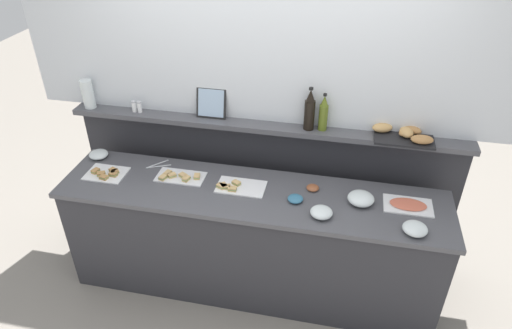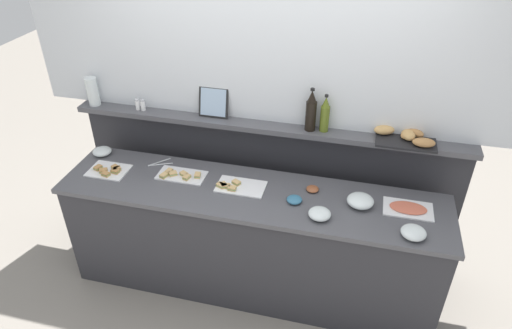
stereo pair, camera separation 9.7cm
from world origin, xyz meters
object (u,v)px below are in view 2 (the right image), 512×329
condiment_bowl_red (294,200)px  cold_cuts_platter (408,209)px  sandwich_platter_rear (109,170)px  salt_shaker (138,104)px  olive_oil_bottle (325,115)px  wine_bottle_dark (311,112)px  bread_basket (407,136)px  pepper_shaker (143,105)px  glass_bowl_extra (413,233)px  glass_bowl_medium (320,214)px  sandwich_platter_front (237,186)px  glass_bowl_large (102,152)px  glass_bowl_small (360,201)px  serving_tongs (159,163)px  condiment_bowl_cream (313,189)px  water_carafe (93,92)px  sandwich_platter_side (181,175)px  framed_picture (213,102)px

condiment_bowl_red → cold_cuts_platter: bearing=7.5°
sandwich_platter_rear → salt_shaker: size_ratio=3.31×
olive_oil_bottle → wine_bottle_dark: size_ratio=0.87×
sandwich_platter_rear → bread_basket: 2.14m
olive_oil_bottle → pepper_shaker: size_ratio=3.17×
cold_cuts_platter → glass_bowl_extra: (0.02, -0.26, 0.02)m
glass_bowl_medium → wine_bottle_dark: (-0.17, 0.56, 0.44)m
sandwich_platter_front → glass_bowl_large: 1.16m
wine_bottle_dark → olive_oil_bottle: bearing=5.3°
glass_bowl_medium → condiment_bowl_red: size_ratio=1.39×
glass_bowl_extra → glass_bowl_small: bearing=144.6°
cold_cuts_platter → wine_bottle_dark: bearing=154.5°
serving_tongs → olive_oil_bottle: 1.29m
glass_bowl_extra → sandwich_platter_rear: bearing=175.0°
wine_bottle_dark → bread_basket: (0.66, 0.00, -0.11)m
glass_bowl_extra → serving_tongs: glass_bowl_extra is taller
glass_bowl_small → sandwich_platter_rear: bearing=-178.6°
glass_bowl_large → condiment_bowl_red: (1.56, -0.23, -0.01)m
condiment_bowl_cream → pepper_shaker: size_ratio=1.01×
bread_basket → water_carafe: size_ratio=1.93×
salt_shaker → sandwich_platter_side: bearing=-36.8°
glass_bowl_large → pepper_shaker: 0.49m
cold_cuts_platter → glass_bowl_large: size_ratio=2.22×
condiment_bowl_cream → glass_bowl_extra: bearing=-25.7°
glass_bowl_medium → framed_picture: framed_picture is taller
sandwich_platter_rear → glass_bowl_medium: (1.58, -0.15, 0.01)m
condiment_bowl_red → condiment_bowl_cream: size_ratio=1.19×
olive_oil_bottle → water_carafe: bearing=-179.7°
glass_bowl_large → framed_picture: framed_picture is taller
condiment_bowl_cream → condiment_bowl_red: bearing=-123.1°
sandwich_platter_side → glass_bowl_small: bearing=-1.2°
sandwich_platter_rear → pepper_shaker: pepper_shaker is taller
glass_bowl_large → condiment_bowl_cream: size_ratio=1.63×
sandwich_platter_side → glass_bowl_extra: size_ratio=2.29×
glass_bowl_medium → condiment_bowl_cream: bearing=106.9°
wine_bottle_dark → salt_shaker: wine_bottle_dark is taller
glass_bowl_medium → olive_oil_bottle: (-0.07, 0.57, 0.42)m
sandwich_platter_rear → sandwich_platter_side: bearing=7.7°
condiment_bowl_cream → wine_bottle_dark: 0.54m
sandwich_platter_rear → framed_picture: bearing=33.4°
glass_bowl_extra → pepper_shaker: bearing=163.4°
sandwich_platter_rear → wine_bottle_dark: (1.41, 0.42, 0.45)m
condiment_bowl_cream → pepper_shaker: pepper_shaker is taller
cold_cuts_platter → framed_picture: 1.56m
cold_cuts_platter → bread_basket: size_ratio=0.75×
glass_bowl_medium → glass_bowl_small: 0.31m
sandwich_platter_rear → condiment_bowl_cream: size_ratio=3.27×
serving_tongs → glass_bowl_medium: bearing=-14.9°
condiment_bowl_red → water_carafe: (-1.68, 0.44, 0.41)m
sandwich_platter_rear → glass_bowl_medium: glass_bowl_medium is taller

